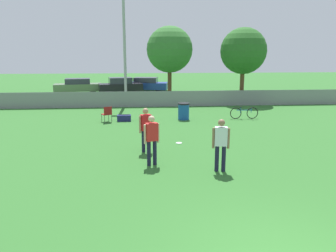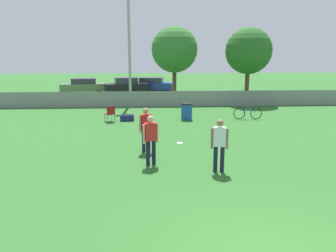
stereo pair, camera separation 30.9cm
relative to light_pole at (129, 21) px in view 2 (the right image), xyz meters
name	(u,v)px [view 2 (the right image)]	position (x,y,z in m)	size (l,w,h in m)	color
fence_backline	(178,99)	(3.40, -1.75, -5.38)	(24.82, 0.07, 1.21)	gray
light_pole	(129,21)	(0.00, 0.00, 0.00)	(0.90, 0.36, 10.29)	#9E9EA3
tree_near_pole	(175,50)	(3.44, 1.59, -1.95)	(3.61, 3.61, 5.80)	brown
tree_far_right	(249,51)	(8.80, -0.22, -2.08)	(3.43, 3.43, 5.59)	brown
player_receiver_white	(219,142)	(3.46, -14.96, -4.96)	(0.54, 0.29, 1.68)	#191933
player_thrower_red	(151,137)	(1.34, -14.18, -4.96)	(0.52, 0.34, 1.68)	#191933
player_defender_red	(146,127)	(1.18, -12.62, -4.96)	(0.50, 0.36, 1.68)	#191933
frisbee_disc	(180,143)	(2.58, -11.55, -5.92)	(0.26, 0.26, 0.03)	white
folding_chair_sideline	(110,113)	(-0.79, -6.86, -5.44)	(0.63, 0.63, 0.86)	#333338
bicycle_sideline	(248,113)	(6.95, -6.63, -5.59)	(1.63, 0.44, 0.71)	black
trash_bin	(187,111)	(3.47, -6.50, -5.46)	(0.65, 0.65, 0.94)	#194C99
gear_bag_sideline	(127,118)	(0.12, -6.63, -5.76)	(0.75, 0.41, 0.36)	navy
parked_car_olive	(84,86)	(-4.80, 7.33, -5.25)	(4.59, 2.44, 1.38)	black
parked_car_dark	(126,86)	(-0.73, 6.53, -5.22)	(4.24, 2.42, 1.50)	black
parked_car_blue	(152,84)	(1.71, 8.42, -5.27)	(4.58, 2.60, 1.36)	black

